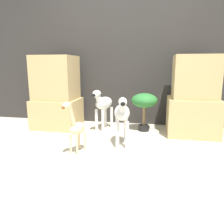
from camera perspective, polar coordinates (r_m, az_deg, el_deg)
ground_plane at (r=2.55m, az=-1.31°, el=-11.41°), size 14.00×14.00×0.00m
wall_back at (r=3.87m, az=3.56°, el=13.25°), size 6.40×0.08×2.20m
rock_pillar_left at (r=3.72m, az=-14.28°, el=4.51°), size 0.72×0.63×1.17m
rock_pillar_right at (r=3.43m, az=20.48°, el=3.19°), size 0.72×0.63×1.17m
zebra_right at (r=2.75m, az=2.64°, el=-0.54°), size 0.26×0.53×0.66m
zebra_left at (r=3.46m, az=-2.34°, el=2.07°), size 0.31×0.53×0.66m
giraffe_figurine at (r=2.56m, az=-9.42°, el=-3.70°), size 0.19×0.42×0.64m
potted_palm_front at (r=3.43m, az=8.46°, el=2.45°), size 0.40×0.40×0.60m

